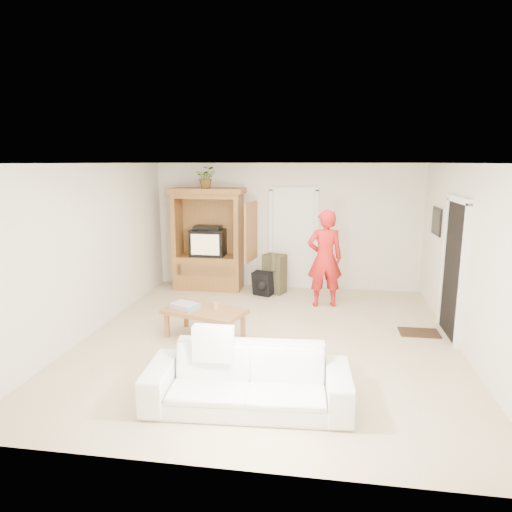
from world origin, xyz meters
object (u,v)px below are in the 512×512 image
(coffee_table, at_px, (205,313))
(man, at_px, (325,258))
(armoire, at_px, (209,246))
(sofa, at_px, (248,379))

(coffee_table, bearing_deg, man, 64.51)
(man, bearing_deg, armoire, -30.84)
(man, xyz_separation_m, sofa, (-0.79, -3.73, -0.57))
(armoire, distance_m, coffee_table, 2.85)
(sofa, relative_size, coffee_table, 1.64)
(man, distance_m, sofa, 3.86)
(armoire, xyz_separation_m, sofa, (1.60, -4.60, -0.59))
(sofa, bearing_deg, man, 74.59)
(armoire, relative_size, man, 1.17)
(man, xyz_separation_m, coffee_table, (-1.77, -1.86, -0.51))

